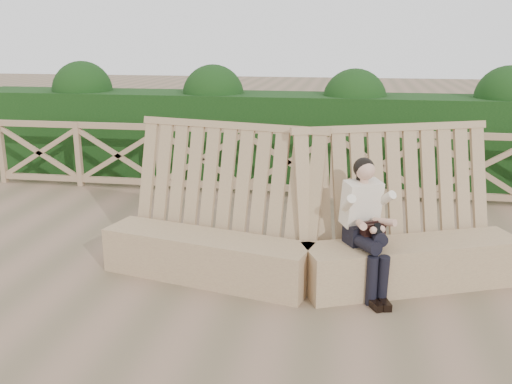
# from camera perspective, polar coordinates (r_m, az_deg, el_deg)

# --- Properties ---
(ground) EXTENTS (60.00, 60.00, 0.00)m
(ground) POSITION_cam_1_polar(r_m,az_deg,el_deg) (5.97, -0.85, -9.37)
(ground) COLOR brown
(ground) RESTS_ON ground
(bench) EXTENTS (4.41, 1.57, 1.61)m
(bench) POSITION_cam_1_polar(r_m,az_deg,el_deg) (6.01, 5.21, -5.08)
(bench) COLOR #927053
(bench) RESTS_ON ground
(woman) EXTENTS (0.56, 0.81, 1.35)m
(woman) POSITION_cam_1_polar(r_m,az_deg,el_deg) (5.71, 10.95, -2.81)
(woman) COLOR black
(woman) RESTS_ON ground
(guardrail) EXTENTS (10.10, 0.09, 1.10)m
(guardrail) POSITION_cam_1_polar(r_m,az_deg,el_deg) (9.09, 3.21, 3.04)
(guardrail) COLOR #8B6B50
(guardrail) RESTS_ON ground
(hedge) EXTENTS (12.00, 1.20, 1.50)m
(hedge) POSITION_cam_1_polar(r_m,az_deg,el_deg) (10.23, 4.01, 5.54)
(hedge) COLOR black
(hedge) RESTS_ON ground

